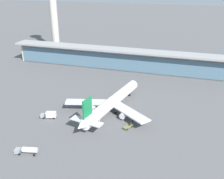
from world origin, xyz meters
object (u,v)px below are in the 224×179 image
Objects in this scene: service_truck_mid_apron_grey at (49,115)px; service_truck_near_nose_white at (97,119)px; airliner_on_stand at (111,103)px; service_truck_by_tail_grey at (27,150)px; control_tower at (53,3)px; service_truck_under_wing_olive at (128,126)px.

service_truck_near_nose_white is at bearing 9.78° from service_truck_mid_apron_grey.
airliner_on_stand is 45.98m from service_truck_by_tail_grey.
service_truck_by_tail_grey is 156.87m from control_tower.
service_truck_under_wing_olive is at bearing -5.19° from service_truck_near_nose_white.
airliner_on_stand reaches higher than service_truck_near_nose_white.
airliner_on_stand is 0.77× the size of control_tower.
service_truck_near_nose_white is 0.33× the size of service_truck_by_tail_grey.
service_truck_mid_apron_grey reaches higher than service_truck_under_wing_olive.
service_truck_near_nose_white is at bearing 61.85° from service_truck_by_tail_grey.
control_tower reaches higher than service_truck_mid_apron_grey.
service_truck_mid_apron_grey is 27.32m from service_truck_by_tail_grey.
service_truck_near_nose_white is 34.61m from service_truck_by_tail_grey.
service_truck_near_nose_white is at bearing -107.90° from airliner_on_stand.
control_tower reaches higher than service_truck_by_tail_grey.
airliner_on_stand is 6.60× the size of service_truck_by_tail_grey.
service_truck_under_wing_olive is (15.18, -1.38, -0.07)m from service_truck_near_nose_white.
service_truck_under_wing_olive is 149.78m from control_tower.
service_truck_under_wing_olive is 42.91m from service_truck_by_tail_grey.
service_truck_under_wing_olive is 0.87× the size of service_truck_mid_apron_grey.
service_truck_near_nose_white is 22.69m from service_truck_mid_apron_grey.
control_tower is at bearing 126.34° from service_truck_near_nose_white.
service_truck_near_nose_white is 15.24m from service_truck_under_wing_olive.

